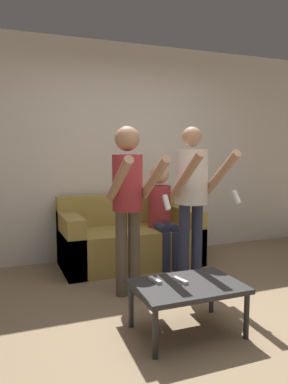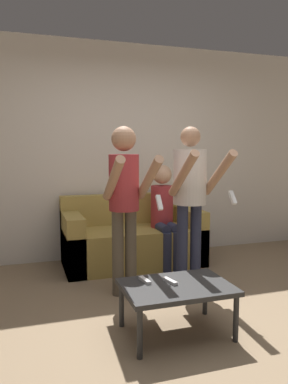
% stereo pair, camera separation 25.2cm
% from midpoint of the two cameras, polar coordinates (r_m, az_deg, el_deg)
% --- Properties ---
extents(ground_plane, '(14.00, 14.00, 0.00)m').
position_cam_midpoint_polar(ground_plane, '(3.17, 9.28, -19.46)').
color(ground_plane, '#937A5B').
extents(wall_back, '(6.40, 0.06, 2.70)m').
position_cam_midpoint_polar(wall_back, '(4.82, -1.99, 6.15)').
color(wall_back, silver).
rests_on(wall_back, ground_plane).
extents(couch, '(1.63, 0.78, 0.82)m').
position_cam_midpoint_polar(couch, '(4.55, -0.22, -7.32)').
color(couch, '#AD9347').
rests_on(couch, ground_plane).
extents(person_standing_left, '(0.40, 0.70, 1.59)m').
position_cam_midpoint_polar(person_standing_left, '(3.46, -0.87, -0.21)').
color(person_standing_left, brown).
rests_on(person_standing_left, ground_plane).
extents(person_standing_right, '(0.45, 0.71, 1.60)m').
position_cam_midpoint_polar(person_standing_right, '(3.71, 9.07, 0.48)').
color(person_standing_right, '#282D47').
rests_on(person_standing_right, ground_plane).
extents(person_seated, '(0.27, 0.51, 1.20)m').
position_cam_midpoint_polar(person_seated, '(4.44, 4.70, -2.79)').
color(person_seated, '#282D47').
rests_on(person_seated, ground_plane).
extents(coffee_table, '(0.80, 0.56, 0.38)m').
position_cam_midpoint_polar(coffee_table, '(2.90, 7.56, -14.62)').
color(coffee_table, '#2D2D2D').
rests_on(coffee_table, ground_plane).
extents(remote_near, '(0.07, 0.15, 0.02)m').
position_cam_midpoint_polar(remote_near, '(2.91, 6.54, -13.37)').
color(remote_near, white).
rests_on(remote_near, coffee_table).
extents(remote_far, '(0.06, 0.15, 0.02)m').
position_cam_midpoint_polar(remote_far, '(2.92, 2.66, -13.31)').
color(remote_far, white).
rests_on(remote_far, coffee_table).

